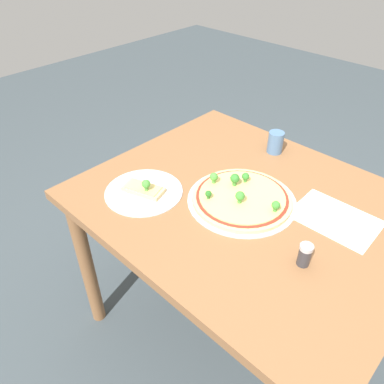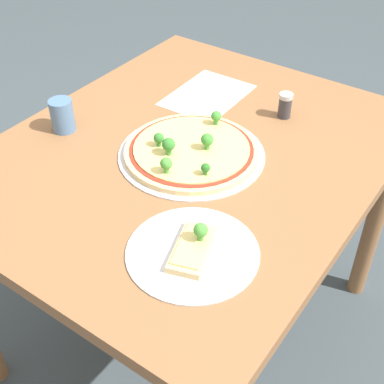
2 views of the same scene
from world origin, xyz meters
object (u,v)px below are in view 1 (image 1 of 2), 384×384
at_px(pizza_tray_whole, 242,198).
at_px(condiment_shaker, 305,255).
at_px(drinking_cup, 275,142).
at_px(pizza_tray_slice, 144,190).
at_px(dining_table, 246,222).

height_order(pizza_tray_whole, condiment_shaker, condiment_shaker).
xyz_separation_m(drinking_cup, condiment_shaker, (0.41, -0.47, -0.01)).
bearing_deg(pizza_tray_slice, drinking_cup, 72.15).
relative_size(pizza_tray_slice, condiment_shaker, 3.83).
xyz_separation_m(dining_table, pizza_tray_whole, (-0.02, -0.02, 0.11)).
distance_m(pizza_tray_whole, drinking_cup, 0.37).
distance_m(dining_table, drinking_cup, 0.39).
bearing_deg(pizza_tray_whole, pizza_tray_slice, -144.17).
bearing_deg(drinking_cup, pizza_tray_slice, -107.85).
relative_size(pizza_tray_slice, drinking_cup, 3.10).
distance_m(dining_table, condiment_shaker, 0.34).
xyz_separation_m(dining_table, condiment_shaker, (0.29, -0.13, 0.14)).
distance_m(pizza_tray_whole, condiment_shaker, 0.33).
bearing_deg(pizza_tray_slice, pizza_tray_whole, 35.83).
xyz_separation_m(pizza_tray_whole, pizza_tray_slice, (-0.28, -0.21, -0.00)).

